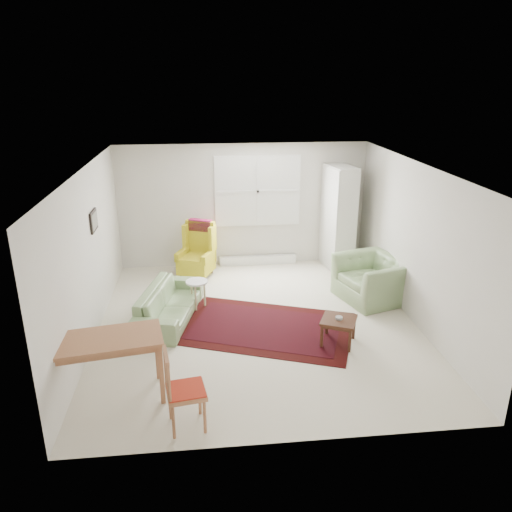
{
  "coord_description": "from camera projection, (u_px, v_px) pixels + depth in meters",
  "views": [
    {
      "loc": [
        -0.81,
        -7.07,
        3.75
      ],
      "look_at": [
        0.0,
        0.3,
        1.05
      ],
      "focal_mm": 35.0,
      "sensor_mm": 36.0,
      "label": 1
    }
  ],
  "objects": [
    {
      "name": "armchair",
      "position": [
        372.0,
        275.0,
        8.72
      ],
      "size": [
        1.32,
        1.41,
        0.9
      ],
      "primitive_type": "imported",
      "rotation": [
        0.0,
        0.0,
        -1.26
      ],
      "color": "gray",
      "rests_on": "ground"
    },
    {
      "name": "rug",
      "position": [
        265.0,
        327.0,
        7.85
      ],
      "size": [
        3.1,
        2.55,
        0.03
      ],
      "primitive_type": null,
      "rotation": [
        0.0,
        0.0,
        -0.36
      ],
      "color": "black",
      "rests_on": "ground"
    },
    {
      "name": "stool",
      "position": [
        197.0,
        294.0,
        8.46
      ],
      "size": [
        0.46,
        0.46,
        0.5
      ],
      "primitive_type": null,
      "rotation": [
        0.0,
        0.0,
        0.3
      ],
      "color": "white",
      "rests_on": "ground"
    },
    {
      "name": "desk",
      "position": [
        109.0,
        369.0,
        6.01
      ],
      "size": [
        1.41,
        0.87,
        0.83
      ],
      "primitive_type": null,
      "rotation": [
        0.0,
        0.0,
        0.17
      ],
      "color": "#9F6540",
      "rests_on": "ground"
    },
    {
      "name": "desk_chair",
      "position": [
        186.0,
        389.0,
        5.5
      ],
      "size": [
        0.48,
        0.48,
        0.97
      ],
      "primitive_type": null,
      "rotation": [
        0.0,
        0.0,
        1.73
      ],
      "color": "#9F6540",
      "rests_on": "ground"
    },
    {
      "name": "coffee_table",
      "position": [
        338.0,
        331.0,
        7.35
      ],
      "size": [
        0.65,
        0.65,
        0.4
      ],
      "primitive_type": null,
      "rotation": [
        0.0,
        0.0,
        -0.43
      ],
      "color": "#3E2013",
      "rests_on": "ground"
    },
    {
      "name": "cabinet",
      "position": [
        338.0,
        218.0,
        10.01
      ],
      "size": [
        0.57,
        0.9,
        2.09
      ],
      "primitive_type": null,
      "rotation": [
        0.0,
        0.0,
        0.17
      ],
      "color": "silver",
      "rests_on": "ground"
    },
    {
      "name": "room",
      "position": [
        258.0,
        245.0,
        7.74
      ],
      "size": [
        5.04,
        5.54,
        2.51
      ],
      "color": "beige",
      "rests_on": "ground"
    },
    {
      "name": "wingback_chair",
      "position": [
        196.0,
        250.0,
        9.7
      ],
      "size": [
        0.84,
        0.85,
        1.09
      ],
      "primitive_type": null,
      "rotation": [
        0.0,
        0.0,
        -0.4
      ],
      "color": "gold",
      "rests_on": "ground"
    },
    {
      "name": "sofa",
      "position": [
        169.0,
        298.0,
        8.03
      ],
      "size": [
        1.11,
        1.95,
        0.74
      ],
      "primitive_type": "imported",
      "rotation": [
        0.0,
        0.0,
        1.34
      ],
      "color": "gray",
      "rests_on": "ground"
    }
  ]
}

